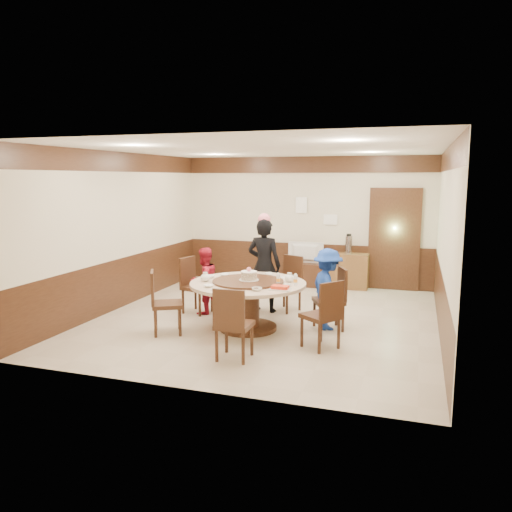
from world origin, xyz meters
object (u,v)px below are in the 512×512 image
(person_standing, at_px, (264,265))
(person_blue, at_px, (328,289))
(side_cabinet, at_px, (349,271))
(thermos, at_px, (349,245))
(person_red, at_px, (204,281))
(tv_stand, at_px, (305,274))
(birthday_cake, at_px, (249,276))
(shrimp_platter, at_px, (280,288))
(television, at_px, (305,253))
(banquet_table, at_px, (248,296))

(person_standing, xyz_separation_m, person_blue, (1.24, -0.69, -0.19))
(person_standing, xyz_separation_m, side_cabinet, (1.18, 2.34, -0.45))
(person_standing, distance_m, thermos, 2.61)
(person_red, relative_size, thermos, 3.04)
(person_standing, height_order, person_red, person_standing)
(tv_stand, relative_size, thermos, 2.24)
(person_blue, distance_m, thermos, 3.04)
(tv_stand, height_order, thermos, thermos)
(person_red, xyz_separation_m, person_blue, (2.19, -0.23, 0.06))
(birthday_cake, bearing_deg, shrimp_platter, -32.42)
(birthday_cake, xyz_separation_m, thermos, (1.07, 3.42, 0.09))
(person_standing, height_order, birthday_cake, person_standing)
(person_standing, height_order, tv_stand, person_standing)
(person_blue, relative_size, shrimp_platter, 4.23)
(person_standing, bearing_deg, tv_stand, -92.54)
(person_red, distance_m, television, 3.01)
(person_red, xyz_separation_m, tv_stand, (1.16, 2.77, -0.33))
(side_cabinet, height_order, thermos, thermos)
(person_red, bearing_deg, tv_stand, -178.35)
(person_standing, distance_m, tv_stand, 2.39)
(shrimp_platter, distance_m, side_cabinet, 3.86)
(person_red, bearing_deg, thermos, 167.54)
(person_red, height_order, television, person_red)
(banquet_table, bearing_deg, side_cabinet, 72.22)
(banquet_table, distance_m, side_cabinet, 3.62)
(tv_stand, xyz_separation_m, side_cabinet, (0.97, 0.03, 0.12))
(tv_stand, bearing_deg, thermos, 1.83)
(person_blue, height_order, tv_stand, person_blue)
(birthday_cake, bearing_deg, banquet_table, -110.38)
(person_standing, bearing_deg, person_red, 28.88)
(shrimp_platter, distance_m, thermos, 3.84)
(shrimp_platter, bearing_deg, television, 97.13)
(side_cabinet, bearing_deg, birthday_cake, -107.76)
(person_standing, relative_size, person_blue, 1.30)
(shrimp_platter, xyz_separation_m, side_cabinet, (0.49, 3.81, -0.40))
(thermos, bearing_deg, television, -178.17)
(person_red, distance_m, shrimp_platter, 1.93)
(shrimp_platter, xyz_separation_m, tv_stand, (-0.47, 3.78, -0.53))
(birthday_cake, relative_size, shrimp_platter, 1.02)
(person_blue, relative_size, thermos, 3.34)
(person_standing, xyz_separation_m, birthday_cake, (0.09, -1.09, 0.03))
(tv_stand, xyz_separation_m, television, (0.00, 0.00, 0.48))
(television, bearing_deg, person_red, 68.85)
(person_standing, bearing_deg, side_cabinet, -113.99)
(birthday_cake, bearing_deg, side_cabinet, 72.24)
(birthday_cake, distance_m, shrimp_platter, 0.72)
(side_cabinet, relative_size, thermos, 2.11)
(shrimp_platter, bearing_deg, side_cabinet, 82.62)
(banquet_table, height_order, side_cabinet, banquet_table)
(person_standing, relative_size, tv_stand, 1.94)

